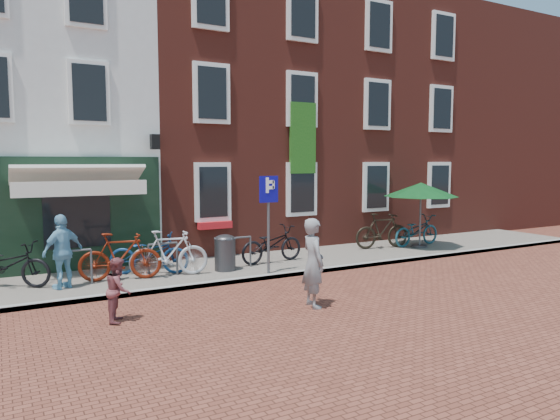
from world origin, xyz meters
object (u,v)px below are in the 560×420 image
litter_bin (225,251)px  bicycle_1 (120,257)px  cafe_person (63,251)px  bicycle_5 (382,231)px  bicycle_3 (169,253)px  bicycle_2 (149,254)px  boy (118,289)px  parasol (421,187)px  woman (313,263)px  bicycle_6 (416,230)px  bicycle_4 (272,244)px  bicycle_0 (7,265)px  parking_sign (269,207)px

litter_bin → bicycle_1: 2.58m
cafe_person → bicycle_5: 9.56m
bicycle_3 → bicycle_5: (7.16, 0.63, 0.00)m
bicycle_2 → bicycle_5: bicycle_5 is taller
boy → bicycle_5: 9.49m
cafe_person → parasol: bearing=152.0°
woman → boy: (-3.57, 0.93, -0.30)m
bicycle_1 → bicycle_6: (9.60, 0.33, -0.06)m
boy → bicycle_6: bearing=-53.9°
woman → bicycle_2: size_ratio=0.92×
boy → bicycle_3: bearing=-14.0°
woman → litter_bin: bearing=12.8°
bicycle_1 → bicycle_4: (4.09, 0.15, -0.06)m
woman → bicycle_3: (-1.83, 3.60, -0.22)m
bicycle_4 → bicycle_6: bearing=-94.5°
bicycle_0 → bicycle_4: same height
cafe_person → bicycle_2: cafe_person is taller
parking_sign → cafe_person: (-4.64, 0.85, -0.84)m
woman → bicycle_1: (-2.95, 3.74, -0.22)m
boy → bicycle_6: boy is taller
bicycle_2 → bicycle_4: (3.32, -0.21, 0.00)m
bicycle_4 → litter_bin: bearing=95.4°
litter_bin → woman: woman is taller
litter_bin → bicycle_2: 1.88m
parking_sign → parasol: size_ratio=1.03×
woman → bicycle_1: size_ratio=0.94×
bicycle_1 → bicycle_5: size_ratio=1.00×
boy → cafe_person: 2.74m
litter_bin → bicycle_2: bearing=163.7°
parasol → bicycle_6: bearing=66.7°
woman → bicycle_0: 6.79m
parking_sign → bicycle_1: parking_sign is taller
bicycle_6 → bicycle_3: bearing=89.3°
litter_bin → bicycle_6: bearing=3.9°
parking_sign → parasol: parking_sign is taller
parking_sign → bicycle_2: bearing=152.2°
bicycle_4 → woman: bearing=157.4°
boy → bicycle_4: (4.71, 2.96, 0.03)m
parking_sign → bicycle_0: bearing=165.1°
bicycle_0 → bicycle_2: size_ratio=1.00×
bicycle_1 → bicycle_5: same height
woman → cafe_person: woman is taller
boy → bicycle_5: bearing=-50.5°
cafe_person → bicycle_5: cafe_person is taller
cafe_person → woman: bearing=110.6°
bicycle_2 → cafe_person: bearing=129.6°
bicycle_2 → bicycle_6: (8.83, -0.04, 0.00)m
woman → bicycle_0: bearing=58.0°
bicycle_1 → bicycle_4: size_ratio=0.97×
parasol → bicycle_6: (0.12, 0.28, -1.45)m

